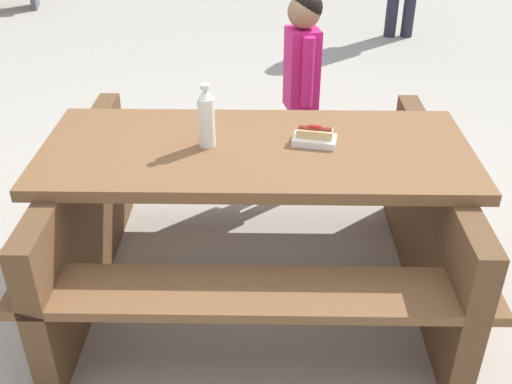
{
  "coord_description": "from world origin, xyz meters",
  "views": [
    {
      "loc": [
        0.64,
        -2.16,
        1.89
      ],
      "look_at": [
        0.0,
        0.0,
        0.52
      ],
      "focal_mm": 42.17,
      "sensor_mm": 36.0,
      "label": 1
    }
  ],
  "objects_px": {
    "soda_bottle": "(206,118)",
    "child_in_coat": "(302,70)",
    "picnic_table": "(256,207)",
    "hotdog_tray": "(315,137)"
  },
  "relations": [
    {
      "from": "picnic_table",
      "to": "soda_bottle",
      "type": "relative_size",
      "value": 7.82
    },
    {
      "from": "soda_bottle",
      "to": "child_in_coat",
      "type": "xyz_separation_m",
      "value": [
        0.18,
        1.01,
        -0.13
      ]
    },
    {
      "from": "hotdog_tray",
      "to": "child_in_coat",
      "type": "relative_size",
      "value": 0.16
    },
    {
      "from": "hotdog_tray",
      "to": "child_in_coat",
      "type": "bearing_deg",
      "value": 106.04
    },
    {
      "from": "soda_bottle",
      "to": "child_in_coat",
      "type": "height_order",
      "value": "child_in_coat"
    },
    {
      "from": "soda_bottle",
      "to": "hotdog_tray",
      "type": "distance_m",
      "value": 0.46
    },
    {
      "from": "picnic_table",
      "to": "child_in_coat",
      "type": "xyz_separation_m",
      "value": [
        -0.02,
        0.96,
        0.31
      ]
    },
    {
      "from": "picnic_table",
      "to": "hotdog_tray",
      "type": "relative_size",
      "value": 11.19
    },
    {
      "from": "picnic_table",
      "to": "child_in_coat",
      "type": "bearing_deg",
      "value": 91.22
    },
    {
      "from": "picnic_table",
      "to": "child_in_coat",
      "type": "distance_m",
      "value": 1.01
    }
  ]
}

